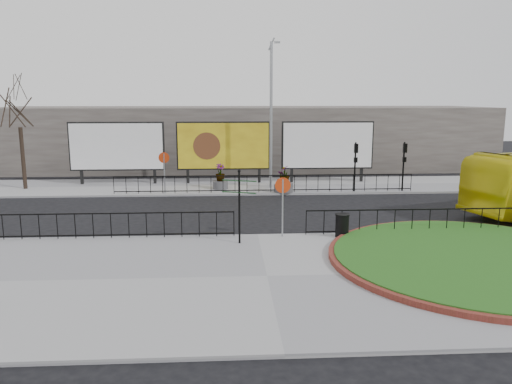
{
  "coord_description": "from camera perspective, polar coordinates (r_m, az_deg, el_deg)",
  "views": [
    {
      "loc": [
        -1.23,
        -20.25,
        5.78
      ],
      "look_at": [
        -0.03,
        0.67,
        1.8
      ],
      "focal_mm": 35.0,
      "sensor_mm": 36.0,
      "label": 1
    }
  ],
  "objects": [
    {
      "name": "lamp_post",
      "position": [
        31.38,
        1.74,
        9.01
      ],
      "size": [
        0.74,
        0.18,
        9.23
      ],
      "color": "gray",
      "rests_on": "pavement_far"
    },
    {
      "name": "tree_left",
      "position": [
        34.29,
        -25.3,
        6.12
      ],
      "size": [
        2.0,
        2.0,
        7.0
      ],
      "primitive_type": null,
      "color": "#2D2119",
      "rests_on": "pavement_far"
    },
    {
      "name": "railing_far",
      "position": [
        30.07,
        1.02,
        0.97
      ],
      "size": [
        18.0,
        0.1,
        1.1
      ],
      "primitive_type": null,
      "color": "black",
      "rests_on": "pavement_far"
    },
    {
      "name": "building_backdrop",
      "position": [
        42.4,
        -1.62,
        6.32
      ],
      "size": [
        40.0,
        10.0,
        5.0
      ],
      "primitive_type": "cube",
      "color": "slate",
      "rests_on": "ground"
    },
    {
      "name": "litter_bin",
      "position": [
        20.85,
        9.81,
        -3.77
      ],
      "size": [
        0.59,
        0.59,
        0.97
      ],
      "color": "black",
      "rests_on": "pavement_near"
    },
    {
      "name": "railing_near_left",
      "position": [
        21.14,
        -16.25,
        -3.68
      ],
      "size": [
        10.0,
        0.1,
        1.1
      ],
      "primitive_type": null,
      "color": "black",
      "rests_on": "pavement_near"
    },
    {
      "name": "signal_pole_a",
      "position": [
        30.8,
        11.3,
        3.68
      ],
      "size": [
        0.22,
        0.26,
        3.0
      ],
      "color": "black",
      "rests_on": "pavement_far"
    },
    {
      "name": "grass_lawn",
      "position": [
        19.27,
        24.03,
        -6.96
      ],
      "size": [
        10.0,
        10.0,
        0.22
      ],
      "primitive_type": "cylinder",
      "color": "#234312",
      "rests_on": "pavement_near"
    },
    {
      "name": "billboard_left",
      "position": [
        34.16,
        -15.62,
        5.02
      ],
      "size": [
        6.2,
        0.31,
        4.1
      ],
      "color": "black",
      "rests_on": "pavement_far"
    },
    {
      "name": "planter_b",
      "position": [
        30.28,
        2.89,
        0.85
      ],
      "size": [
        0.87,
        0.87,
        1.3
      ],
      "color": "#4C4C4F",
      "rests_on": "pavement_far"
    },
    {
      "name": "speed_sign_near",
      "position": [
        20.35,
        3.07,
        -0.21
      ],
      "size": [
        0.64,
        0.07,
        2.47
      ],
      "color": "gray",
      "rests_on": "pavement_near"
    },
    {
      "name": "fingerpost_sign",
      "position": [
        19.39,
        -1.92,
        -0.81
      ],
      "size": [
        1.36,
        0.64,
        2.95
      ],
      "rotation": [
        0.0,
        0.0,
        -0.39
      ],
      "color": "black",
      "rests_on": "pavement_near"
    },
    {
      "name": "pavement_far",
      "position": [
        32.78,
        -1.08,
        0.7
      ],
      "size": [
        44.0,
        6.0,
        0.12
      ],
      "primitive_type": "cube",
      "color": "gray",
      "rests_on": "ground"
    },
    {
      "name": "speed_sign_far",
      "position": [
        30.14,
        -10.46,
        3.21
      ],
      "size": [
        0.64,
        0.07,
        2.47
      ],
      "color": "gray",
      "rests_on": "pavement_far"
    },
    {
      "name": "signal_pole_b",
      "position": [
        31.69,
        16.57,
        3.64
      ],
      "size": [
        0.22,
        0.26,
        3.0
      ],
      "color": "black",
      "rests_on": "pavement_far"
    },
    {
      "name": "planter_a",
      "position": [
        31.36,
        -4.1,
        1.47
      ],
      "size": [
        0.96,
        0.96,
        1.59
      ],
      "color": "#4C4C4F",
      "rests_on": "pavement_far"
    },
    {
      "name": "planter_c",
      "position": [
        30.28,
        3.27,
        1.1
      ],
      "size": [
        1.05,
        1.05,
        1.62
      ],
      "color": "#4C4C4F",
      "rests_on": "pavement_far"
    },
    {
      "name": "billboard_mid",
      "position": [
        33.37,
        -3.75,
        5.26
      ],
      "size": [
        6.2,
        0.31,
        4.1
      ],
      "color": "black",
      "rests_on": "pavement_far"
    },
    {
      "name": "billboard_right",
      "position": [
        34.05,
        8.17,
        5.29
      ],
      "size": [
        6.2,
        0.31,
        4.1
      ],
      "color": "black",
      "rests_on": "pavement_far"
    },
    {
      "name": "ground",
      "position": [
        21.1,
        0.19,
        -5.15
      ],
      "size": [
        90.0,
        90.0,
        0.0
      ],
      "primitive_type": "plane",
      "color": "black",
      "rests_on": "ground"
    },
    {
      "name": "pavement_near",
      "position": [
        16.34,
        1.27,
        -9.75
      ],
      "size": [
        30.0,
        10.0,
        0.12
      ],
      "primitive_type": "cube",
      "color": "gray",
      "rests_on": "ground"
    },
    {
      "name": "railing_near_right",
      "position": [
        22.0,
        17.42,
        -3.18
      ],
      "size": [
        9.0,
        0.1,
        1.1
      ],
      "primitive_type": null,
      "color": "black",
      "rests_on": "pavement_near"
    },
    {
      "name": "brick_edge",
      "position": [
        19.27,
        24.02,
        -7.01
      ],
      "size": [
        10.4,
        10.4,
        0.18
      ],
      "primitive_type": "cylinder",
      "color": "maroon",
      "rests_on": "pavement_near"
    }
  ]
}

